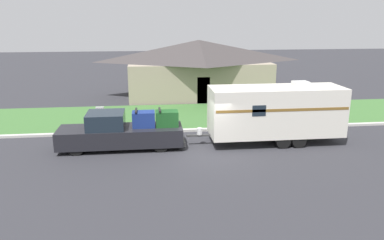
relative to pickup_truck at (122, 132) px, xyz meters
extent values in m
plane|color=#2D2D33|center=(4.25, -1.20, -0.88)|extent=(120.00, 120.00, 0.00)
cube|color=beige|center=(4.25, 2.55, -0.81)|extent=(80.00, 0.30, 0.14)
cube|color=#3D6B33|center=(4.25, 6.20, -0.87)|extent=(80.00, 7.00, 0.03)
cube|color=gray|center=(5.73, 12.88, 0.62)|extent=(11.66, 6.01, 3.00)
pyramid|color=#3D3838|center=(5.73, 12.88, 3.00)|extent=(12.59, 6.49, 1.78)
cube|color=#4C3828|center=(5.73, 9.90, 0.17)|extent=(1.00, 0.06, 2.10)
cylinder|color=black|center=(-2.21, -0.78, -0.48)|extent=(0.80, 0.28, 0.80)
cylinder|color=black|center=(-2.21, 0.78, -0.48)|extent=(0.80, 0.28, 0.80)
cylinder|color=black|center=(1.97, -0.78, -0.48)|extent=(0.80, 0.28, 0.80)
cylinder|color=black|center=(1.97, 0.78, -0.48)|extent=(0.80, 0.28, 0.80)
cube|color=black|center=(-1.42, 0.00, -0.21)|extent=(3.60, 1.93, 0.90)
cube|color=#19232D|center=(-0.77, 0.00, 0.64)|extent=(1.87, 1.77, 0.81)
cube|color=black|center=(1.75, 0.00, -0.21)|extent=(2.73, 1.93, 0.90)
cube|color=#333333|center=(3.17, 0.00, -0.54)|extent=(0.12, 1.73, 0.20)
cube|color=navy|center=(1.15, 0.00, 0.64)|extent=(1.15, 0.81, 0.80)
cube|color=black|center=(0.78, 0.00, 1.12)|extent=(0.10, 0.89, 0.08)
cube|color=#194C1E|center=(2.35, 0.00, 0.64)|extent=(1.15, 0.81, 0.80)
cube|color=black|center=(1.98, 0.00, 1.12)|extent=(0.10, 0.89, 0.08)
cylinder|color=black|center=(8.32, -1.01, -0.50)|extent=(0.77, 0.22, 0.77)
cylinder|color=black|center=(8.32, 1.01, -0.50)|extent=(0.77, 0.22, 0.77)
cylinder|color=black|center=(9.16, -1.01, -0.50)|extent=(0.77, 0.22, 0.77)
cylinder|color=black|center=(9.16, 1.01, -0.50)|extent=(0.77, 0.22, 0.77)
cube|color=silver|center=(8.18, 0.00, 0.88)|extent=(7.07, 2.29, 2.56)
cube|color=brown|center=(8.18, -1.15, 1.20)|extent=(6.93, 0.01, 0.14)
cube|color=#383838|center=(4.00, 0.00, -0.35)|extent=(1.28, 0.12, 0.10)
cylinder|color=silver|center=(4.07, 0.00, -0.12)|extent=(0.28, 0.28, 0.36)
cube|color=silver|center=(9.45, 0.00, 2.30)|extent=(0.80, 0.68, 0.28)
cube|color=#19232D|center=(6.90, -1.15, 1.20)|extent=(0.70, 0.01, 0.56)
cylinder|color=brown|center=(-1.51, 3.62, -0.30)|extent=(0.09, 0.09, 1.17)
cube|color=#B2B2B2|center=(-1.51, 3.62, 0.40)|extent=(0.48, 0.20, 0.22)
camera|label=1|loc=(1.47, -18.75, 5.71)|focal=35.00mm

